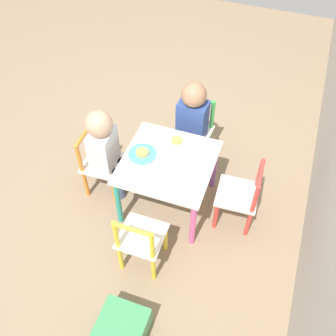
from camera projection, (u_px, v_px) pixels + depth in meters
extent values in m
plane|color=#8C755B|center=(168.00, 202.00, 2.78)|extent=(6.00, 6.00, 0.00)
cube|color=silver|center=(168.00, 162.00, 2.46)|extent=(0.57, 0.57, 0.02)
cylinder|color=#387AD1|center=(147.00, 149.00, 2.83)|extent=(0.04, 0.04, 0.41)
cylinder|color=teal|center=(118.00, 202.00, 2.52)|extent=(0.04, 0.04, 0.41)
cylinder|color=#8E51BC|center=(214.00, 166.00, 2.72)|extent=(0.04, 0.04, 0.41)
cylinder|color=#E5599E|center=(193.00, 225.00, 2.41)|extent=(0.04, 0.04, 0.41)
cube|color=silver|center=(103.00, 163.00, 2.67)|extent=(0.27, 0.27, 0.02)
cylinder|color=orange|center=(114.00, 191.00, 2.68)|extent=(0.03, 0.03, 0.25)
cylinder|color=orange|center=(125.00, 168.00, 2.81)|extent=(0.03, 0.03, 0.25)
cylinder|color=orange|center=(86.00, 183.00, 2.72)|extent=(0.03, 0.03, 0.25)
cylinder|color=orange|center=(98.00, 161.00, 2.86)|extent=(0.03, 0.03, 0.25)
cylinder|color=orange|center=(79.00, 159.00, 2.53)|extent=(0.03, 0.03, 0.25)
cylinder|color=orange|center=(93.00, 137.00, 2.66)|extent=(0.03, 0.03, 0.25)
cylinder|color=orange|center=(83.00, 135.00, 2.51)|extent=(0.21, 0.03, 0.02)
cube|color=silver|center=(192.00, 133.00, 2.85)|extent=(0.27, 0.27, 0.02)
cylinder|color=green|center=(173.00, 151.00, 2.92)|extent=(0.03, 0.03, 0.25)
cylinder|color=green|center=(200.00, 160.00, 2.87)|extent=(0.03, 0.03, 0.25)
cylinder|color=green|center=(184.00, 133.00, 3.05)|extent=(0.03, 0.03, 0.25)
cylinder|color=green|center=(209.00, 141.00, 2.99)|extent=(0.03, 0.03, 0.25)
cylinder|color=green|center=(185.00, 108.00, 2.85)|extent=(0.03, 0.03, 0.25)
cylinder|color=green|center=(212.00, 115.00, 2.80)|extent=(0.03, 0.03, 0.25)
cylinder|color=green|center=(199.00, 99.00, 2.74)|extent=(0.04, 0.21, 0.02)
cube|color=silver|center=(142.00, 236.00, 2.30)|extent=(0.26, 0.26, 0.02)
cylinder|color=yellow|center=(165.00, 238.00, 2.44)|extent=(0.03, 0.03, 0.25)
cylinder|color=yellow|center=(134.00, 229.00, 2.49)|extent=(0.03, 0.03, 0.25)
cylinder|color=yellow|center=(153.00, 268.00, 2.31)|extent=(0.03, 0.03, 0.25)
cylinder|color=yellow|center=(120.00, 257.00, 2.36)|extent=(0.03, 0.03, 0.25)
cylinder|color=yellow|center=(152.00, 247.00, 2.12)|extent=(0.03, 0.03, 0.25)
cylinder|color=yellow|center=(116.00, 235.00, 2.16)|extent=(0.03, 0.03, 0.25)
cylinder|color=yellow|center=(132.00, 230.00, 2.05)|extent=(0.03, 0.21, 0.02)
cube|color=silver|center=(237.00, 194.00, 2.49)|extent=(0.27, 0.27, 0.02)
cylinder|color=#DB3D38|center=(222.00, 191.00, 2.68)|extent=(0.03, 0.03, 0.25)
cylinder|color=#DB3D38|center=(216.00, 216.00, 2.55)|extent=(0.03, 0.03, 0.25)
cylinder|color=#DB3D38|center=(253.00, 198.00, 2.64)|extent=(0.03, 0.03, 0.25)
cylinder|color=#DB3D38|center=(248.00, 223.00, 2.51)|extent=(0.03, 0.03, 0.25)
cylinder|color=#DB3D38|center=(260.00, 174.00, 2.45)|extent=(0.03, 0.03, 0.25)
cylinder|color=#DB3D38|center=(255.00, 200.00, 2.32)|extent=(0.03, 0.03, 0.25)
cylinder|color=#DB3D38|center=(261.00, 174.00, 2.30)|extent=(0.21, 0.04, 0.02)
cylinder|color=#4C608E|center=(119.00, 184.00, 2.71)|extent=(0.07, 0.07, 0.27)
cylinder|color=#4C608E|center=(124.00, 174.00, 2.77)|extent=(0.07, 0.07, 0.27)
cube|color=silver|center=(103.00, 148.00, 2.55)|extent=(0.21, 0.15, 0.29)
sphere|color=tan|center=(99.00, 124.00, 2.38)|extent=(0.17, 0.17, 0.17)
cylinder|color=#7A6B5B|center=(180.00, 154.00, 2.89)|extent=(0.07, 0.07, 0.27)
cylinder|color=#7A6B5B|center=(192.00, 158.00, 2.87)|extent=(0.07, 0.07, 0.27)
cube|color=#2D478E|center=(192.00, 119.00, 2.73)|extent=(0.15, 0.21, 0.29)
sphere|color=#A37556|center=(194.00, 95.00, 2.56)|extent=(0.17, 0.17, 0.17)
cylinder|color=#4C9EE0|center=(142.00, 154.00, 2.48)|extent=(0.18, 0.18, 0.01)
cylinder|color=gold|center=(142.00, 152.00, 2.47)|extent=(0.08, 0.08, 0.02)
cylinder|color=white|center=(177.00, 142.00, 2.55)|extent=(0.16, 0.16, 0.01)
cylinder|color=gold|center=(177.00, 140.00, 2.54)|extent=(0.07, 0.07, 0.02)
cube|color=#3D8E56|center=(122.00, 329.00, 2.12)|extent=(0.25, 0.26, 0.17)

